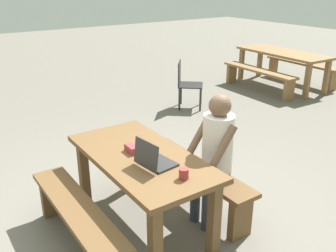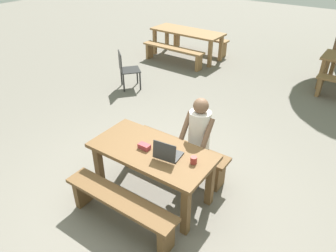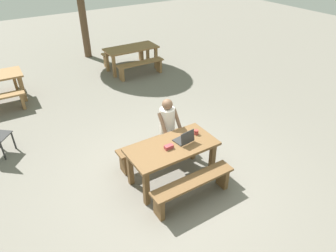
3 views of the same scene
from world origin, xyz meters
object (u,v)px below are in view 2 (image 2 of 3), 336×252
at_px(person_seated, 198,135).
at_px(picnic_table_mid, 187,35).
at_px(laptop, 167,153).
at_px(coffee_mug, 194,160).
at_px(plastic_chair, 127,69).
at_px(small_pouch, 144,146).
at_px(picnic_table_front, 152,158).

height_order(person_seated, picnic_table_mid, person_seated).
height_order(laptop, coffee_mug, laptop).
xyz_separation_m(laptop, plastic_chair, (-2.89, 2.54, -0.36)).
bearing_deg(laptop, person_seated, -102.40).
bearing_deg(small_pouch, picnic_table_mid, 116.13).
height_order(coffee_mug, person_seated, person_seated).
bearing_deg(small_pouch, coffee_mug, 8.57).
bearing_deg(plastic_chair, picnic_table_front, 176.75).
bearing_deg(picnic_table_front, person_seated, 63.05).
bearing_deg(coffee_mug, person_seated, 115.09).
relative_size(laptop, small_pouch, 2.16).
xyz_separation_m(coffee_mug, person_seated, (-0.26, 0.55, -0.05)).
relative_size(plastic_chair, picnic_table_mid, 0.41).
bearing_deg(plastic_chair, coffee_mug, -177.01).
height_order(picnic_table_front, coffee_mug, coffee_mug).
bearing_deg(coffee_mug, small_pouch, -171.43).
distance_m(picnic_table_front, laptop, 0.32).
bearing_deg(plastic_chair, small_pouch, 175.28).
xyz_separation_m(person_seated, plastic_chair, (-2.95, 1.90, -0.30)).
xyz_separation_m(laptop, coffee_mug, (0.32, 0.08, -0.02)).
bearing_deg(person_seated, picnic_table_mid, 123.10).
height_order(picnic_table_front, small_pouch, small_pouch).
height_order(picnic_table_front, picnic_table_mid, picnic_table_mid).
relative_size(coffee_mug, plastic_chair, 0.10).
xyz_separation_m(laptop, small_pouch, (-0.34, -0.02, -0.03)).
bearing_deg(person_seated, laptop, -95.55).
bearing_deg(picnic_table_front, laptop, -5.34).
xyz_separation_m(coffee_mug, picnic_table_mid, (-3.20, 5.06, -0.15)).
distance_m(laptop, picnic_table_mid, 5.90).
xyz_separation_m(person_seated, picnic_table_mid, (-2.94, 4.51, -0.10)).
distance_m(picnic_table_front, coffee_mug, 0.60).
xyz_separation_m(small_pouch, person_seated, (0.41, 0.66, -0.04)).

